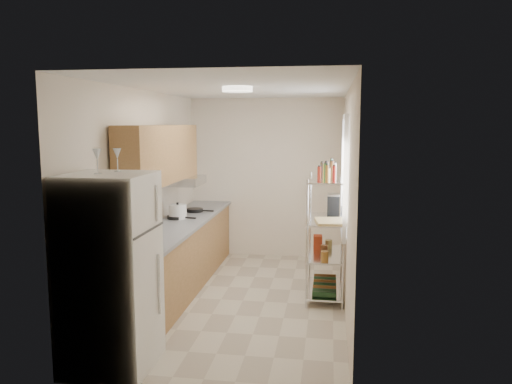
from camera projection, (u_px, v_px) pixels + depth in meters
room at (242, 198)px, 6.04m from camera, size 2.52×4.42×2.62m
counter_run at (181, 253)px, 6.72m from camera, size 0.63×3.51×0.90m
upper_cabinets at (161, 154)px, 6.22m from camera, size 0.33×2.20×0.72m
range_hood at (184, 181)px, 7.06m from camera, size 0.50×0.60×0.12m
window at (345, 176)px, 6.17m from camera, size 0.06×1.00×1.46m
bakers_rack at (326, 211)px, 6.21m from camera, size 0.45×0.90×1.73m
ceiling_dome at (237, 89)px, 5.57m from camera, size 0.34×0.34×0.05m
refrigerator at (111, 272)px, 4.44m from camera, size 0.72×0.72×1.76m
wine_glass_a at (97, 161)px, 4.27m from camera, size 0.08×0.08×0.22m
wine_glass_b at (117, 160)px, 4.48m from camera, size 0.08×0.08×0.21m
rice_cooker at (178, 212)px, 6.80m from camera, size 0.24×0.24×0.20m
frying_pan_large at (177, 217)px, 6.81m from camera, size 0.31×0.31×0.04m
frying_pan_small at (195, 210)px, 7.34m from camera, size 0.26×0.26×0.05m
cutting_board at (331, 222)px, 5.97m from camera, size 0.40×0.49×0.03m
espresso_machine at (333, 204)px, 6.49m from camera, size 0.16×0.24×0.27m
storage_bag at (318, 242)px, 6.53m from camera, size 0.12×0.16×0.18m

